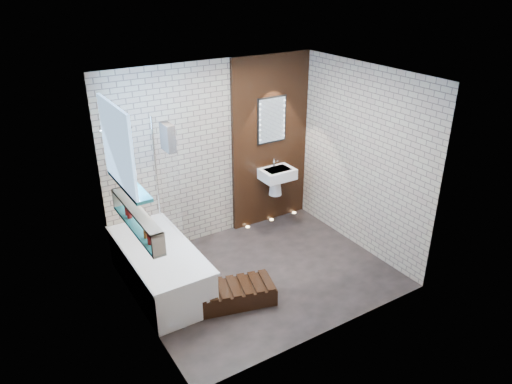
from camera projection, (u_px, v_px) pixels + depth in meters
ground at (262, 275)px, 6.35m from camera, size 3.20×3.20×0.00m
room_shell at (263, 185)px, 5.79m from camera, size 3.24×3.20×2.60m
walnut_panel at (270, 142)px, 7.22m from camera, size 1.30×0.06×2.60m
clerestory_window at (120, 154)px, 5.05m from camera, size 0.18×1.00×0.94m
display_niche at (137, 220)px, 5.22m from camera, size 0.14×1.30×0.26m
bathtub at (160, 268)px, 5.98m from camera, size 0.79×1.74×0.70m
bath_screen at (167, 177)px, 6.07m from camera, size 0.01×0.78×1.40m
towel at (168, 137)px, 5.71m from camera, size 0.10×0.26×0.34m
shower_head at (125, 127)px, 5.60m from camera, size 0.18×0.18×0.02m
washbasin at (277, 177)px, 7.29m from camera, size 0.50×0.36×0.58m
led_mirror at (272, 120)px, 7.05m from camera, size 0.50×0.02×0.70m
walnut_step at (234, 295)px, 5.78m from camera, size 1.05×0.67×0.22m
niche_bottles at (139, 224)px, 5.19m from camera, size 0.06×0.80×0.15m
sill_vases at (128, 174)px, 5.23m from camera, size 0.20×0.20×0.20m
floor_uplights at (272, 219)px, 7.72m from camera, size 0.96×0.06×0.01m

